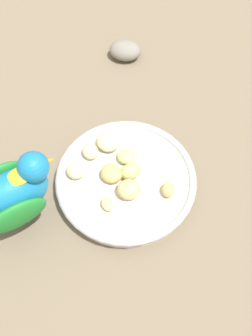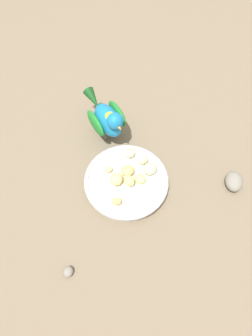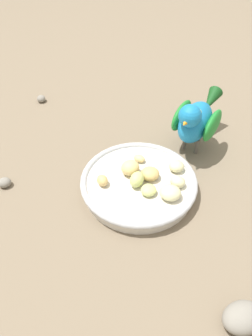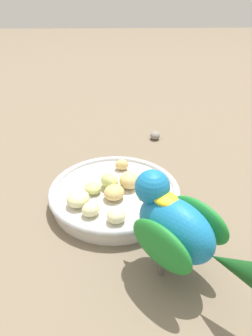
% 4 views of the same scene
% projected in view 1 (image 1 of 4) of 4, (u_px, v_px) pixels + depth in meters
% --- Properties ---
extents(ground_plane, '(4.00, 4.00, 0.00)m').
position_uv_depth(ground_plane, '(143.00, 178.00, 0.72)').
color(ground_plane, '#756651').
extents(feeding_bowl, '(0.23, 0.23, 0.03)m').
position_uv_depth(feeding_bowl, '(126.00, 181.00, 0.70)').
color(feeding_bowl, beige).
rests_on(feeding_bowl, ground_plane).
extents(apple_piece_0, '(0.04, 0.04, 0.03)m').
position_uv_depth(apple_piece_0, '(129.00, 189.00, 0.67)').
color(apple_piece_0, '#E5C67F').
rests_on(apple_piece_0, feeding_bowl).
extents(apple_piece_1, '(0.04, 0.04, 0.02)m').
position_uv_depth(apple_piece_1, '(126.00, 156.00, 0.70)').
color(apple_piece_1, '#C6D17A').
rests_on(apple_piece_1, feeding_bowl).
extents(apple_piece_2, '(0.05, 0.05, 0.02)m').
position_uv_depth(apple_piece_2, '(108.00, 142.00, 0.71)').
color(apple_piece_2, beige).
rests_on(apple_piece_2, feeding_bowl).
extents(apple_piece_3, '(0.03, 0.03, 0.01)m').
position_uv_depth(apple_piece_3, '(107.00, 204.00, 0.66)').
color(apple_piece_3, '#E5C67F').
rests_on(apple_piece_3, feeding_bowl).
extents(apple_piece_4, '(0.04, 0.04, 0.02)m').
position_uv_depth(apple_piece_4, '(76.00, 171.00, 0.69)').
color(apple_piece_4, beige).
rests_on(apple_piece_4, feeding_bowl).
extents(apple_piece_5, '(0.05, 0.05, 0.02)m').
position_uv_depth(apple_piece_5, '(112.00, 173.00, 0.68)').
color(apple_piece_5, tan).
rests_on(apple_piece_5, feeding_bowl).
extents(apple_piece_6, '(0.02, 0.03, 0.02)m').
position_uv_depth(apple_piece_6, '(168.00, 190.00, 0.67)').
color(apple_piece_6, tan).
rests_on(apple_piece_6, feeding_bowl).
extents(apple_piece_7, '(0.04, 0.04, 0.02)m').
position_uv_depth(apple_piece_7, '(90.00, 151.00, 0.70)').
color(apple_piece_7, beige).
rests_on(apple_piece_7, feeding_bowl).
extents(apple_piece_8, '(0.04, 0.04, 0.03)m').
position_uv_depth(apple_piece_8, '(131.00, 171.00, 0.68)').
color(apple_piece_8, '#C6D17A').
rests_on(apple_piece_8, feeding_bowl).
extents(parrot, '(0.17, 0.15, 0.14)m').
position_uv_depth(parrot, '(9.00, 194.00, 0.62)').
color(parrot, '#59544C').
rests_on(parrot, ground_plane).
extents(rock_large, '(0.06, 0.05, 0.04)m').
position_uv_depth(rock_large, '(125.00, 50.00, 0.84)').
color(rock_large, gray).
rests_on(rock_large, ground_plane).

